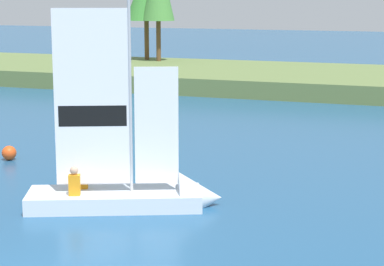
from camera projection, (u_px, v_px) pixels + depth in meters
name	position (u px, v px, depth m)	size (l,w,h in m)	color
shore_bank	(331.00, 81.00, 41.84)	(80.00, 11.63, 0.95)	#5B703D
sailboat	(146.00, 191.00, 18.56)	(5.09, 3.28, 6.15)	silver
channel_buoy	(9.00, 153.00, 23.85)	(0.47, 0.47, 0.47)	#E54C19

